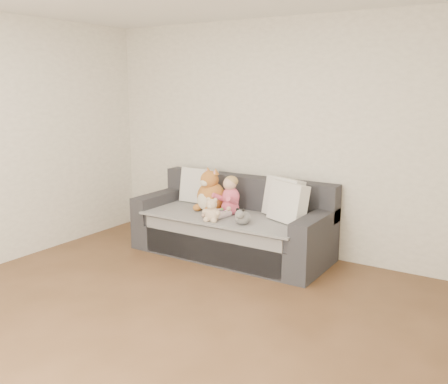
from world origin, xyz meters
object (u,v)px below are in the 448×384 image
toddler (228,199)px  sippy_cup (222,212)px  sofa (233,227)px  teddy_bear (212,212)px  plush_cat (210,194)px

toddler → sippy_cup: 0.18m
sofa → teddy_bear: sofa is taller
sofa → sippy_cup: size_ratio=20.88×
teddy_bear → sofa: bearing=79.8°
teddy_bear → plush_cat: bearing=117.0°
sippy_cup → plush_cat: bearing=146.2°
sippy_cup → toddler: bearing=89.4°
plush_cat → sippy_cup: 0.35m
sippy_cup → teddy_bear: bearing=-89.9°
plush_cat → sippy_cup: plush_cat is taller
plush_cat → teddy_bear: plush_cat is taller
sofa → toddler: toddler is taller
plush_cat → teddy_bear: (0.27, -0.38, -0.09)m
plush_cat → teddy_bear: size_ratio=1.99×
plush_cat → sofa: bearing=18.1°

